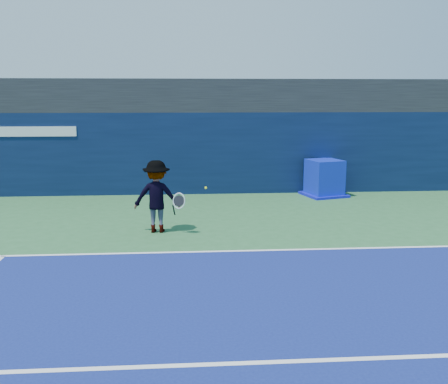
{
  "coord_description": "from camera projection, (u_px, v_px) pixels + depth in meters",
  "views": [
    {
      "loc": [
        -0.75,
        -8.2,
        3.6
      ],
      "look_at": [
        0.2,
        5.2,
        1.0
      ],
      "focal_mm": 40.0,
      "sensor_mm": 36.0,
      "label": 1
    }
  ],
  "objects": [
    {
      "name": "stadium_band",
      "position": [
        207.0,
        96.0,
        19.35
      ],
      "size": [
        36.0,
        3.0,
        1.2
      ],
      "primitive_type": "cube",
      "color": "black",
      "rests_on": "back_wall_assembly"
    },
    {
      "name": "tennis_player",
      "position": [
        157.0,
        196.0,
        13.26
      ],
      "size": [
        1.42,
        0.83,
        1.93
      ],
      "color": "silver",
      "rests_on": "ground"
    },
    {
      "name": "baseline",
      "position": [
        222.0,
        251.0,
        11.71
      ],
      "size": [
        24.0,
        0.1,
        0.01
      ],
      "primitive_type": "cube",
      "color": "white",
      "rests_on": "ground"
    },
    {
      "name": "tennis_ball",
      "position": [
        206.0,
        188.0,
        12.99
      ],
      "size": [
        0.07,
        0.07,
        0.07
      ],
      "color": "#CDE919",
      "rests_on": "ground"
    },
    {
      "name": "ground",
      "position": [
        234.0,
        304.0,
        8.77
      ],
      "size": [
        80.0,
        80.0,
        0.0
      ],
      "primitive_type": "plane",
      "color": "#2C6234",
      "rests_on": "ground"
    },
    {
      "name": "equipment_cart",
      "position": [
        324.0,
        179.0,
        18.15
      ],
      "size": [
        1.7,
        1.7,
        1.32
      ],
      "color": "#0C1EB4",
      "rests_on": "ground"
    },
    {
      "name": "service_line",
      "position": [
        247.0,
        363.0,
        6.81
      ],
      "size": [
        24.0,
        0.1,
        0.01
      ],
      "primitive_type": "cube",
      "color": "white",
      "rests_on": "ground"
    },
    {
      "name": "back_wall_assembly",
      "position": [
        209.0,
        152.0,
        18.77
      ],
      "size": [
        36.0,
        1.03,
        3.0
      ],
      "color": "#0A1738",
      "rests_on": "ground"
    }
  ]
}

